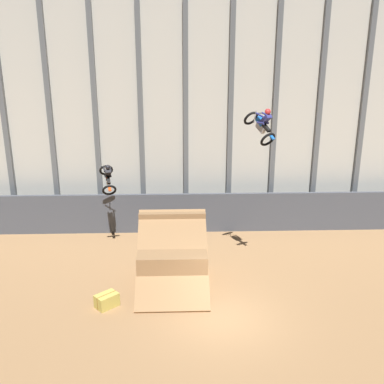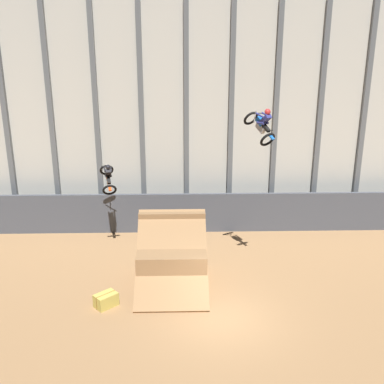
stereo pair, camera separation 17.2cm
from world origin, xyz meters
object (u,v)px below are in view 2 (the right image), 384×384
object	(u,v)px
rider_bike_left_air	(108,177)
hay_bale_trackside	(106,300)
rider_bike_right_air	(261,125)
dirt_ramp	(172,258)

from	to	relation	value
rider_bike_left_air	hay_bale_trackside	world-z (taller)	rider_bike_left_air
rider_bike_right_air	hay_bale_trackside	xyz separation A→B (m)	(-6.66, -3.02, -6.74)
rider_bike_left_air	rider_bike_right_air	world-z (taller)	rider_bike_right_air
dirt_ramp	hay_bale_trackside	world-z (taller)	dirt_ramp
rider_bike_right_air	hay_bale_trackside	distance (m)	9.94
hay_bale_trackside	rider_bike_left_air	bearing A→B (deg)	95.93
dirt_ramp	rider_bike_left_air	bearing A→B (deg)	131.18
dirt_ramp	hay_bale_trackside	size ratio (longest dim) A/B	3.85
rider_bike_right_air	hay_bale_trackside	size ratio (longest dim) A/B	1.68
rider_bike_left_air	hay_bale_trackside	xyz separation A→B (m)	(0.63, -6.03, -3.59)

